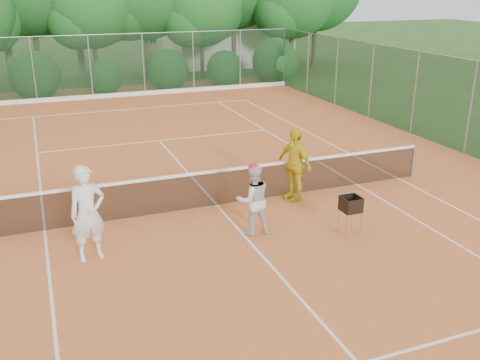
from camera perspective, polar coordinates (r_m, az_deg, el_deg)
name	(u,v)px	position (r m, az deg, el deg)	size (l,w,h in m)	color
ground	(217,206)	(13.46, -2.43, -2.84)	(120.00, 120.00, 0.00)	#2A4D1B
clay_court	(217,206)	(13.45, -2.43, -2.80)	(18.00, 36.00, 0.02)	orange
club_building	(228,42)	(38.20, -1.31, 14.50)	(8.00, 5.00, 3.00)	beige
tennis_net	(217,187)	(13.26, -2.47, -0.72)	(11.97, 0.10, 1.10)	gray
player_white	(88,213)	(10.97, -15.92, -3.45)	(0.72, 0.47, 1.96)	silver
player_center_grp	(253,199)	(11.69, 1.39, -2.08)	(0.79, 0.63, 1.63)	beige
player_yellow	(294,164)	(13.63, 5.83, 1.71)	(1.11, 0.46, 1.89)	gold
ball_hopper	(351,205)	(11.91, 11.74, -2.61)	(0.39, 0.39, 0.89)	gray
stray_ball_a	(126,111)	(23.97, -12.09, 7.17)	(0.07, 0.07, 0.07)	#AFCC2F
stray_ball_b	(132,104)	(25.37, -11.49, 7.92)	(0.07, 0.07, 0.07)	#BED030
stray_ball_c	(140,119)	(22.44, -10.59, 6.40)	(0.07, 0.07, 0.07)	gold
court_markings	(217,206)	(13.45, -2.43, -2.75)	(11.03, 23.83, 0.01)	white
fence_back	(117,66)	(27.29, -12.95, 11.79)	(18.07, 0.07, 3.00)	#19381E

